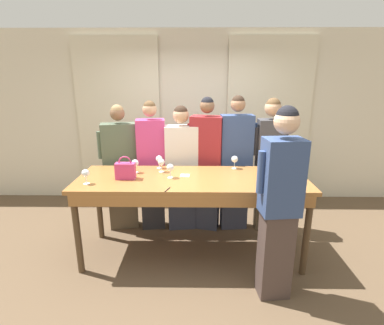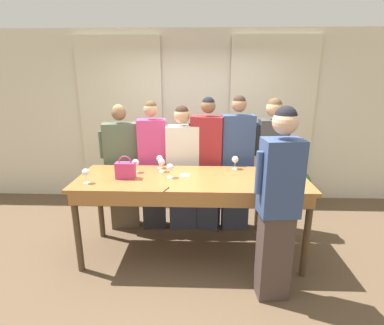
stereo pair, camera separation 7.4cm
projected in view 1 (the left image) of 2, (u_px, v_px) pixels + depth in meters
name	position (u px, v px, depth m)	size (l,w,h in m)	color
ground_plane	(192.00, 253.00, 3.66)	(18.00, 18.00, 0.00)	brown
wall_back	(193.00, 118.00, 5.02)	(12.00, 0.06, 2.80)	beige
curtain_panel_left	(119.00, 122.00, 4.99)	(1.37, 0.03, 2.69)	beige
curtain_panel_right	(268.00, 122.00, 4.96)	(1.37, 0.03, 2.69)	beige
tasting_bar	(192.00, 186.00, 3.39)	(2.59, 0.89, 0.98)	#9E6633
wine_bottle	(274.00, 169.00, 3.26)	(0.08, 0.08, 0.35)	black
handbag	(125.00, 170.00, 3.32)	(0.22, 0.10, 0.26)	#C63870
wine_glass_front_left	(269.00, 160.00, 3.67)	(0.08, 0.08, 0.16)	white
wine_glass_front_mid	(159.00, 159.00, 3.69)	(0.08, 0.08, 0.16)	white
wine_glass_front_right	(86.00, 173.00, 3.16)	(0.08, 0.08, 0.16)	white
wine_glass_center_left	(135.00, 163.00, 3.52)	(0.08, 0.08, 0.16)	white
wine_glass_center_mid	(235.00, 160.00, 3.67)	(0.08, 0.08, 0.16)	white
wine_glass_center_right	(161.00, 162.00, 3.55)	(0.08, 0.08, 0.16)	white
wine_glass_back_left	(170.00, 168.00, 3.34)	(0.08, 0.08, 0.16)	white
napkin	(185.00, 175.00, 3.45)	(0.11, 0.11, 0.00)	white
pen	(167.00, 189.00, 3.02)	(0.05, 0.12, 0.01)	black
guest_olive_jacket	(121.00, 168.00, 4.08)	(0.57, 0.32, 1.74)	brown
guest_pink_top	(152.00, 166.00, 4.06)	(0.49, 0.28, 1.79)	#28282D
guest_cream_sweater	(181.00, 168.00, 4.07)	(0.56, 0.29, 1.72)	#383D51
guest_striped_shirt	(206.00, 164.00, 4.05)	(0.53, 0.33, 1.83)	#383D51
guest_navy_coat	(236.00, 163.00, 4.04)	(0.54, 0.24, 1.85)	#383D51
guest_beige_cap	(269.00, 163.00, 4.03)	(0.46, 0.26, 1.82)	brown
host_pouring	(279.00, 203.00, 2.73)	(0.46, 0.29, 1.86)	#473833
potted_plant	(299.00, 189.00, 5.00)	(0.31, 0.31, 0.57)	#4C4C51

